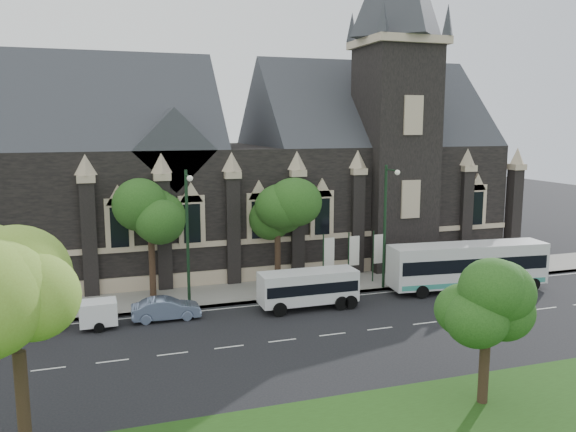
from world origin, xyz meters
name	(u,v)px	position (x,y,z in m)	size (l,w,h in m)	color
ground	(282,341)	(0.00, 0.00, 0.00)	(160.00, 160.00, 0.00)	black
sidewalk	(241,292)	(0.00, 9.50, 0.07)	(80.00, 5.00, 0.15)	gray
museum	(272,167)	(5.12, 18.78, 8.17)	(40.00, 17.70, 29.90)	black
tree_park_near	(23,290)	(-11.77, -8.77, 6.42)	(4.42, 4.42, 8.56)	black
tree_park_east	(489,297)	(6.18, -9.32, 4.62)	(3.40, 3.40, 6.28)	black
tree_walk_right	(279,208)	(3.21, 10.71, 5.82)	(4.08, 4.08, 7.80)	black
tree_walk_left	(153,215)	(-5.80, 10.70, 5.73)	(3.91, 3.91, 7.64)	black
street_lamp_near	(386,220)	(10.00, 7.09, 5.11)	(0.36, 1.88, 9.00)	black
street_lamp_mid	(188,231)	(-4.00, 7.09, 5.11)	(0.36, 1.88, 9.00)	black
banner_flag_left	(327,256)	(6.29, 9.00, 2.38)	(0.90, 0.10, 4.00)	black
banner_flag_center	(352,254)	(8.29, 9.00, 2.38)	(0.90, 0.10, 4.00)	black
banner_flag_right	(377,252)	(10.29, 9.00, 2.38)	(0.90, 0.10, 4.00)	black
tour_coach	(468,265)	(15.66, 5.28, 1.84)	(11.74, 3.59, 3.37)	silver
shuttle_bus	(309,287)	(3.35, 4.90, 1.43)	(6.38, 2.29, 2.46)	silver
box_trailer	(98,313)	(-9.61, 5.27, 0.92)	(3.06, 1.80, 1.63)	white
sedan	(166,309)	(-5.67, 5.56, 0.68)	(1.45, 4.15, 1.37)	#7284A5
car_far_red	(23,318)	(-13.74, 6.14, 0.76)	(1.80, 4.48, 1.53)	maroon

